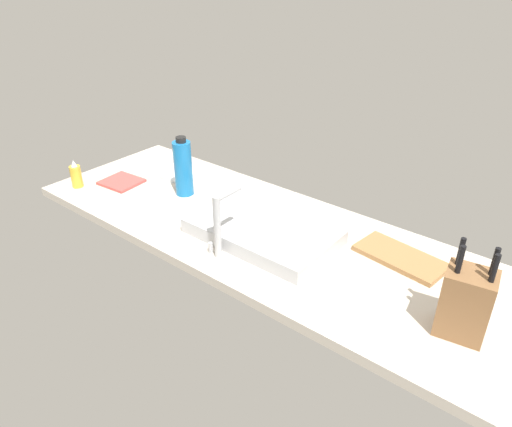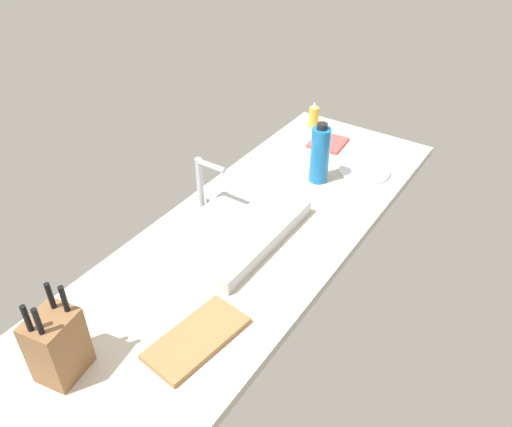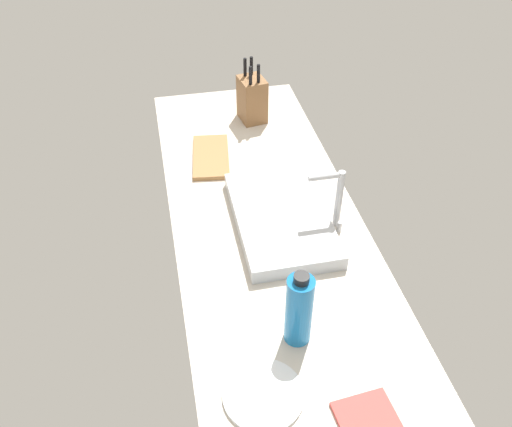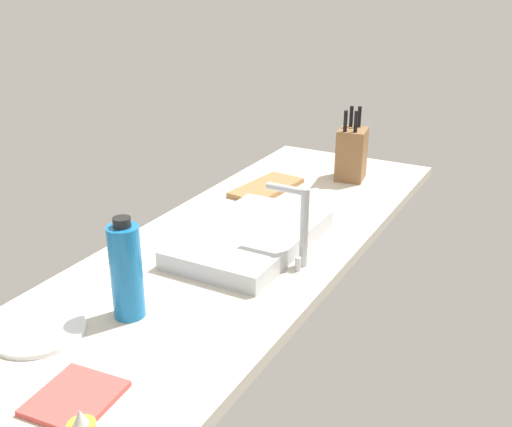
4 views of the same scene
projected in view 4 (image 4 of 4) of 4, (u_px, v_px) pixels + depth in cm
name	position (u px, v px, depth cm)	size (l,w,h in cm)	color
countertop_slab	(239.00, 248.00, 184.47)	(199.42, 66.14, 3.50)	beige
sink_basin	(251.00, 238.00, 180.55)	(51.52, 30.92, 5.28)	#B7BABF
faucet	(300.00, 221.00, 165.56)	(5.50, 12.49, 22.63)	#B7BABF
knife_block	(352.00, 153.00, 233.81)	(13.98, 12.20, 27.38)	brown
cutting_board	(266.00, 188.00, 225.49)	(29.55, 14.26, 1.80)	#9E7042
water_bottle	(126.00, 271.00, 142.02)	(7.50, 7.50, 25.20)	#1970B7
dinner_plate	(39.00, 331.00, 139.13)	(21.02, 21.02, 1.20)	white
dish_towel	(75.00, 398.00, 117.88)	(16.13, 14.74, 1.20)	#CC4C47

